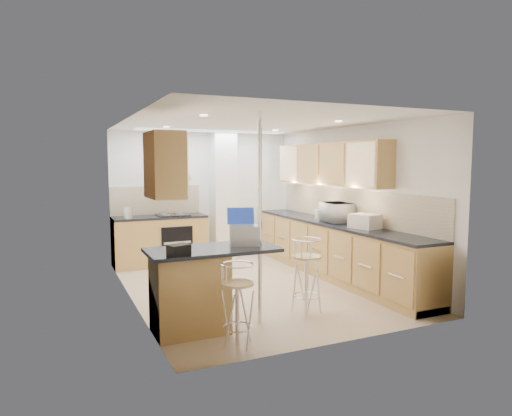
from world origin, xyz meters
name	(u,v)px	position (x,y,z in m)	size (l,w,h in m)	color
ground	(252,286)	(0.00, 0.00, 0.00)	(4.80, 4.80, 0.00)	#D3B38C
room_shell	(261,185)	(0.32, 0.38, 1.54)	(3.64, 4.84, 2.51)	white
right_counter	(334,249)	(1.50, 0.00, 0.46)	(0.63, 4.40, 0.92)	tan
back_counter	(160,240)	(-0.95, 2.10, 0.46)	(1.70, 0.63, 0.92)	tan
peninsula	(213,288)	(-1.12, -1.45, 0.48)	(1.47, 0.72, 0.94)	tan
microwave	(337,212)	(1.55, 0.01, 1.08)	(0.58, 0.39, 0.32)	white
laptop	(244,235)	(-0.71, -1.41, 1.06)	(0.34, 0.25, 0.23)	gray
bag	(179,250)	(-1.58, -1.70, 1.00)	(0.21, 0.16, 0.12)	black
bar_stool_near	(237,304)	(-1.05, -2.03, 0.44)	(0.36, 0.36, 0.88)	tan
bar_stool_end	(306,275)	(0.14, -1.40, 0.48)	(0.39, 0.39, 0.96)	tan
jar_a	(318,214)	(1.51, 0.51, 1.00)	(0.12, 0.12, 0.16)	white
jar_b	(324,215)	(1.54, 0.40, 1.00)	(0.11, 0.11, 0.15)	white
jar_c	(359,222)	(1.47, -0.70, 1.01)	(0.14, 0.14, 0.18)	beige
jar_d	(363,222)	(1.69, -0.51, 0.98)	(0.10, 0.10, 0.13)	white
bread_bin	(365,221)	(1.52, -0.77, 1.03)	(0.32, 0.41, 0.21)	white
kettle	(128,213)	(-1.54, 1.91, 1.03)	(0.16, 0.16, 0.21)	silver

